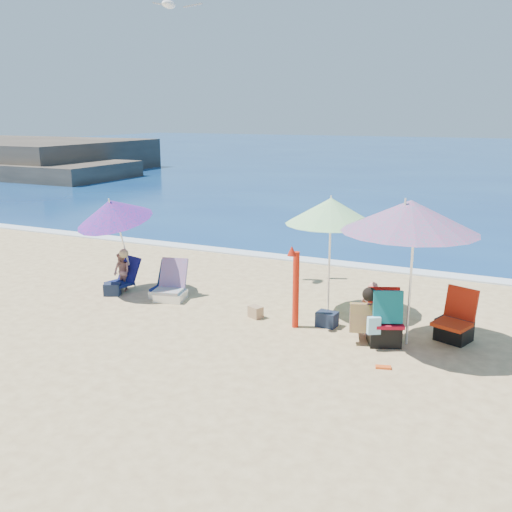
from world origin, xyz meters
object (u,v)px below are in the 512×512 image
at_px(person_left, 123,272).
at_px(chair_rainbow, 171,289).
at_px(person_center, 371,313).
at_px(camp_chair_right, 384,325).
at_px(chair_navy, 166,288).
at_px(umbrella_turquoise, 410,216).
at_px(camp_chair_left, 455,326).
at_px(seagull, 170,5).
at_px(umbrella_blue, 112,211).
at_px(furled_umbrella, 295,282).
at_px(umbrella_striped, 331,211).

bearing_deg(person_left, chair_rainbow, -2.84).
xyz_separation_m(chair_rainbow, person_center, (4.12, -0.42, 0.26)).
bearing_deg(camp_chair_right, person_center, 155.12).
height_order(chair_navy, person_left, person_left).
distance_m(umbrella_turquoise, person_left, 6.14).
bearing_deg(camp_chair_left, chair_navy, 179.95).
distance_m(camp_chair_left, person_left, 6.60).
relative_size(person_center, seagull, 1.04).
distance_m(umbrella_blue, seagull, 4.29).
relative_size(furled_umbrella, camp_chair_right, 1.57).
height_order(chair_navy, chair_rainbow, chair_rainbow).
height_order(umbrella_blue, camp_chair_left, umbrella_blue).
bearing_deg(person_left, umbrella_striped, 6.79).
height_order(chair_navy, camp_chair_right, camp_chair_right).
distance_m(umbrella_turquoise, furled_umbrella, 2.25).
relative_size(furled_umbrella, chair_navy, 2.13).
xyz_separation_m(umbrella_striped, camp_chair_right, (1.30, -1.11, -1.57)).
relative_size(umbrella_turquoise, camp_chair_right, 2.72).
distance_m(camp_chair_right, person_left, 5.63).
relative_size(umbrella_striped, person_left, 2.44).
bearing_deg(camp_chair_left, seagull, 168.69).
bearing_deg(camp_chair_left, person_center, -158.18).
bearing_deg(umbrella_blue, chair_navy, 11.35).
relative_size(umbrella_striped, chair_rainbow, 2.74).
height_order(camp_chair_right, seagull, seagull).
bearing_deg(person_left, umbrella_blue, -95.01).
xyz_separation_m(umbrella_turquoise, furled_umbrella, (-1.85, 0.04, -1.29)).
xyz_separation_m(umbrella_turquoise, person_left, (-5.88, 0.53, -1.69)).
height_order(umbrella_turquoise, person_center, umbrella_turquoise).
relative_size(chair_navy, seagull, 0.76).
distance_m(umbrella_turquoise, umbrella_blue, 5.92).
xyz_separation_m(umbrella_blue, person_center, (5.36, -0.29, -1.25)).
xyz_separation_m(furled_umbrella, camp_chair_left, (2.57, 0.52, -0.54)).
height_order(furled_umbrella, chair_navy, furled_umbrella).
xyz_separation_m(person_left, seagull, (0.59, 1.23, 5.31)).
xyz_separation_m(camp_chair_right, seagull, (-5.01, 1.83, 5.38)).
height_order(umbrella_turquoise, chair_rainbow, umbrella_turquoise).
relative_size(umbrella_blue, person_left, 2.34).
bearing_deg(umbrella_blue, person_center, -3.15).
xyz_separation_m(furled_umbrella, seagull, (-3.44, 1.73, 4.91)).
height_order(chair_rainbow, person_left, person_left).
bearing_deg(umbrella_turquoise, umbrella_striped, 146.45).
relative_size(umbrella_turquoise, umbrella_blue, 1.22).
relative_size(camp_chair_left, person_center, 0.97).
bearing_deg(seagull, umbrella_turquoise, -18.40).
xyz_separation_m(furled_umbrella, chair_rainbow, (-2.80, 0.44, -0.61)).
bearing_deg(furled_umbrella, chair_rainbow, 171.16).
relative_size(umbrella_striped, seagull, 2.38).
distance_m(chair_navy, camp_chair_left, 5.55).
height_order(umbrella_turquoise, umbrella_striped, umbrella_turquoise).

